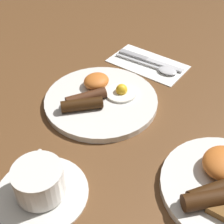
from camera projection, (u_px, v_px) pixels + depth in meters
The scene contains 6 objects.
ground_plane at pixel (101, 103), 0.74m from camera, with size 3.00×3.00×0.00m, color brown.
breakfast_plate_near at pixel (100, 99), 0.74m from camera, with size 0.27×0.27×0.04m.
teacup_near at pixel (40, 184), 0.53m from camera, with size 0.16×0.16×0.07m.
napkin at pixel (148, 63), 0.87m from camera, with size 0.12×0.21×0.01m, color white.
knife at pixel (147, 59), 0.88m from camera, with size 0.04×0.20×0.01m.
spoon at pixel (161, 69), 0.84m from camera, with size 0.05×0.19×0.01m.
Camera 1 is at (0.42, 0.39, 0.47)m, focal length 50.00 mm.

